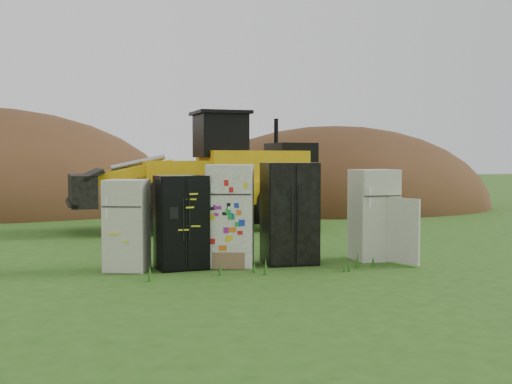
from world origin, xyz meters
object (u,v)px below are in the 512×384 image
at_px(fridge_sticker, 230,215).
at_px(wheel_loader, 192,170).
at_px(fridge_open_door, 374,215).
at_px(fridge_black_side, 181,222).
at_px(fridge_dark_mid, 289,213).
at_px(fridge_leftmost, 127,225).

relative_size(fridge_sticker, wheel_loader, 0.27).
bearing_deg(fridge_open_door, fridge_black_side, -179.11).
xyz_separation_m(fridge_black_side, fridge_dark_mid, (2.09, 0.02, 0.11)).
bearing_deg(fridge_sticker, wheel_loader, 104.70).
bearing_deg(wheel_loader, fridge_dark_mid, -85.66).
xyz_separation_m(fridge_leftmost, fridge_open_door, (4.84, 0.00, 0.08)).
distance_m(fridge_dark_mid, wheel_loader, 6.46).
relative_size(fridge_dark_mid, fridge_open_door, 1.08).
bearing_deg(fridge_open_door, fridge_dark_mid, -179.03).
distance_m(fridge_black_side, fridge_sticker, 0.94).
relative_size(fridge_black_side, fridge_open_door, 0.95).
relative_size(fridge_leftmost, fridge_open_door, 0.91).
height_order(fridge_leftmost, fridge_open_door, fridge_open_door).
xyz_separation_m(fridge_sticker, fridge_dark_mid, (1.16, -0.02, 0.02)).
bearing_deg(wheel_loader, fridge_open_door, -70.75).
distance_m(fridge_black_side, wheel_loader, 6.57).
distance_m(fridge_sticker, fridge_open_door, 2.93).
relative_size(fridge_sticker, fridge_dark_mid, 0.98).
bearing_deg(fridge_sticker, fridge_open_door, 17.81).
height_order(fridge_leftmost, fridge_dark_mid, fridge_dark_mid).
height_order(fridge_black_side, fridge_sticker, fridge_sticker).
bearing_deg(fridge_black_side, fridge_sticker, -3.11).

